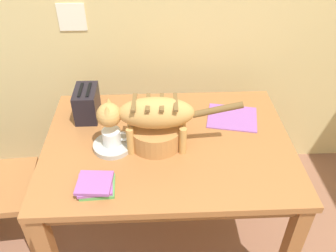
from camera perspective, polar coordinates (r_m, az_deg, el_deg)
name	(u,v)px	position (r m, az deg, el deg)	size (l,w,h in m)	color
dining_table	(168,154)	(1.90, 0.00, -4.51)	(1.27, 0.93, 0.74)	#9D6133
cat	(150,114)	(1.68, -2.92, 1.85)	(0.69, 0.16, 0.29)	tan
saucer_bowl	(113,145)	(1.81, -8.84, -3.10)	(0.19, 0.19, 0.03)	#ADACA5
coffee_mug	(112,137)	(1.78, -8.90, -1.76)	(0.13, 0.09, 0.08)	white
magazine	(232,117)	(2.03, 10.23, 1.35)	(0.27, 0.23, 0.01)	#9055A7
book_stack	(96,185)	(1.62, -11.47, -9.21)	(0.17, 0.16, 0.05)	#53A14E
wicker_basket	(156,133)	(1.80, -1.94, -1.20)	(0.27, 0.27, 0.11)	#B4773E
toaster	(87,103)	(2.02, -12.86, 3.57)	(0.12, 0.20, 0.18)	black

